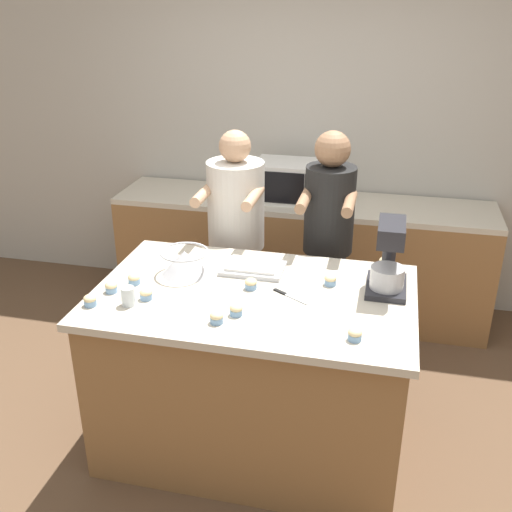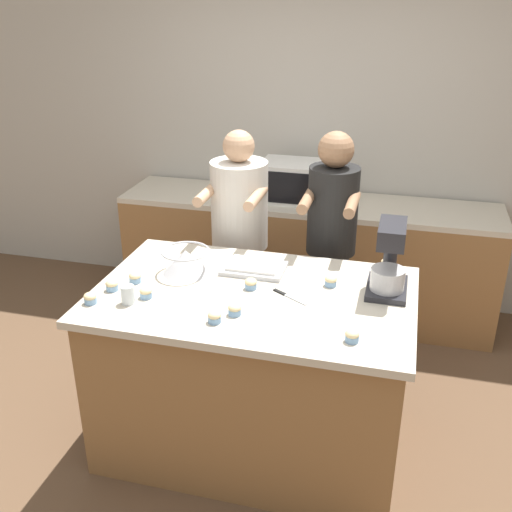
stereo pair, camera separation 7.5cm
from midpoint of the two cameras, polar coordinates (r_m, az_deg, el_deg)
ground_plane at (r=3.57m, az=0.41°, el=-16.98°), size 16.00×16.00×0.00m
back_wall at (r=4.68m, az=6.41°, el=11.76°), size 10.00×0.06×2.70m
island_counter at (r=3.28m, az=0.43°, el=-10.76°), size 1.62×1.02×0.94m
back_counter at (r=4.63m, az=5.24°, el=-0.05°), size 2.80×0.60×0.91m
person_left at (r=3.86m, az=-1.00°, el=0.87°), size 0.37×0.52×1.58m
person_right at (r=3.74m, az=7.66°, el=0.42°), size 0.32×0.49×1.60m
stand_mixer at (r=3.05m, az=13.27°, el=-0.56°), size 0.20×0.30×0.37m
mixing_bowl at (r=3.22m, az=-6.04°, el=-0.45°), size 0.26×0.26×0.13m
baking_tray at (r=3.25m, az=0.47°, el=-1.09°), size 0.34×0.23×0.04m
microwave_oven at (r=4.43m, az=4.32°, el=7.11°), size 0.51×0.36×0.29m
drinking_glass at (r=2.97m, az=-11.41°, el=-3.63°), size 0.07×0.07×0.09m
knife at (r=3.00m, az=3.75°, el=-3.82°), size 0.20×0.13×0.01m
cupcake_0 at (r=3.01m, az=-9.74°, el=-3.45°), size 0.06×0.06×0.06m
cupcake_1 at (r=2.82m, az=-1.29°, el=-5.12°), size 0.06×0.06×0.06m
cupcake_2 at (r=3.11m, az=7.82°, el=-2.36°), size 0.06×0.06×0.06m
cupcake_3 at (r=3.35m, az=12.96°, el=-0.73°), size 0.06×0.06×0.06m
cupcake_4 at (r=2.66m, az=9.95°, el=-7.50°), size 0.06×0.06×0.06m
cupcake_5 at (r=3.12m, az=-12.90°, el=-2.73°), size 0.06×0.06×0.06m
cupcake_6 at (r=3.17m, az=-10.79°, el=-2.02°), size 0.06×0.06×0.06m
cupcake_7 at (r=3.02m, az=-14.82°, el=-3.90°), size 0.06×0.06×0.06m
cupcake_8 at (r=2.76m, az=-3.20°, el=-5.81°), size 0.06×0.06×0.06m
cupcake_9 at (r=3.05m, az=0.20°, el=-2.65°), size 0.06×0.06×0.06m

